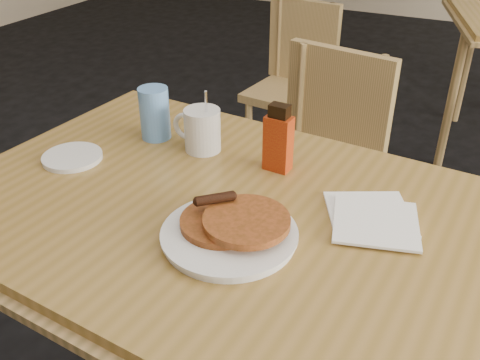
% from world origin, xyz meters
% --- Properties ---
extents(main_table, '(1.32, 0.95, 0.75)m').
position_xyz_m(main_table, '(-0.06, 0.08, 0.71)').
color(main_table, olive).
rests_on(main_table, floor).
extents(chair_main_far, '(0.45, 0.45, 0.85)m').
position_xyz_m(chair_main_far, '(-0.07, 0.83, 0.51)').
color(chair_main_far, tan).
rests_on(chair_main_far, floor).
extents(chair_wall_extra, '(0.41, 0.41, 0.81)m').
position_xyz_m(chair_wall_extra, '(-0.50, 1.64, 0.48)').
color(chair_wall_extra, tan).
rests_on(chair_wall_extra, floor).
extents(pancake_plate, '(0.27, 0.27, 0.07)m').
position_xyz_m(pancake_plate, '(0.00, -0.02, 0.77)').
color(pancake_plate, silver).
rests_on(pancake_plate, main_table).
extents(coffee_mug, '(0.13, 0.09, 0.17)m').
position_xyz_m(coffee_mug, '(-0.23, 0.28, 0.81)').
color(coffee_mug, silver).
rests_on(coffee_mug, main_table).
extents(syrup_bottle, '(0.06, 0.04, 0.16)m').
position_xyz_m(syrup_bottle, '(-0.02, 0.27, 0.83)').
color(syrup_bottle, maroon).
rests_on(syrup_bottle, main_table).
extents(napkin_stack, '(0.23, 0.24, 0.01)m').
position_xyz_m(napkin_stack, '(0.23, 0.16, 0.76)').
color(napkin_stack, white).
rests_on(napkin_stack, main_table).
extents(blue_tumbler, '(0.09, 0.09, 0.14)m').
position_xyz_m(blue_tumbler, '(-0.38, 0.29, 0.82)').
color(blue_tumbler, '#5B91D7').
rests_on(blue_tumbler, main_table).
extents(side_saucer, '(0.15, 0.15, 0.01)m').
position_xyz_m(side_saucer, '(-0.49, 0.09, 0.76)').
color(side_saucer, silver).
rests_on(side_saucer, main_table).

